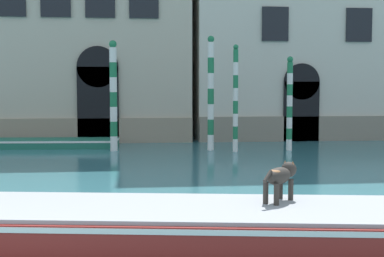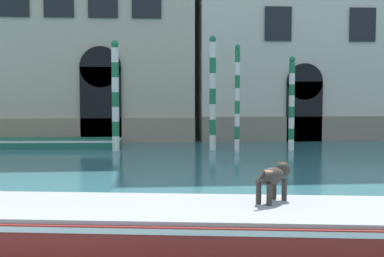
# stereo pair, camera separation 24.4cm
# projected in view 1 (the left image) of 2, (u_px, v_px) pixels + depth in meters

# --- Properties ---
(palazzo_left) EXTENTS (11.74, 6.13, 12.69)m
(palazzo_left) POSITION_uv_depth(u_px,v_px,m) (65.00, 7.00, 25.78)
(palazzo_left) COLOR #BCB29E
(palazzo_left) RESTS_ON ground_plane
(boat_foreground) EXTENTS (8.99, 3.50, 0.57)m
(boat_foreground) POSITION_uv_depth(u_px,v_px,m) (142.00, 222.00, 8.46)
(boat_foreground) COLOR maroon
(boat_foreground) RESTS_ON ground_plane
(dog_on_deck) EXTENTS (0.72, 0.76, 0.64)m
(dog_on_deck) POSITION_uv_depth(u_px,v_px,m) (281.00, 176.00, 8.75)
(dog_on_deck) COLOR #332D28
(dog_on_deck) RESTS_ON boat_foreground
(boat_moored_near_palazzo) EXTENTS (6.25, 1.83, 0.35)m
(boat_moored_near_palazzo) POSITION_uv_depth(u_px,v_px,m) (41.00, 143.00, 21.69)
(boat_moored_near_palazzo) COLOR #1E6651
(boat_moored_near_palazzo) RESTS_ON ground_plane
(mooring_pole_0) EXTENTS (0.26, 0.26, 4.43)m
(mooring_pole_0) POSITION_uv_depth(u_px,v_px,m) (211.00, 93.00, 20.72)
(mooring_pole_0) COLOR white
(mooring_pole_0) RESTS_ON ground_plane
(mooring_pole_1) EXTENTS (0.23, 0.23, 3.63)m
(mooring_pole_1) POSITION_uv_depth(u_px,v_px,m) (290.00, 103.00, 20.67)
(mooring_pole_1) COLOR white
(mooring_pole_1) RESTS_ON ground_plane
(mooring_pole_3) EXTENTS (0.29, 0.29, 4.23)m
(mooring_pole_3) POSITION_uv_depth(u_px,v_px,m) (113.00, 95.00, 20.47)
(mooring_pole_3) COLOR white
(mooring_pole_3) RESTS_ON ground_plane
(mooring_pole_4) EXTENTS (0.21, 0.21, 3.30)m
(mooring_pole_4) POSITION_uv_depth(u_px,v_px,m) (211.00, 106.00, 21.87)
(mooring_pole_4) COLOR white
(mooring_pole_4) RESTS_ON ground_plane
(mooring_pole_5) EXTENTS (0.20, 0.20, 4.05)m
(mooring_pole_5) POSITION_uv_depth(u_px,v_px,m) (236.00, 98.00, 20.15)
(mooring_pole_5) COLOR white
(mooring_pole_5) RESTS_ON ground_plane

